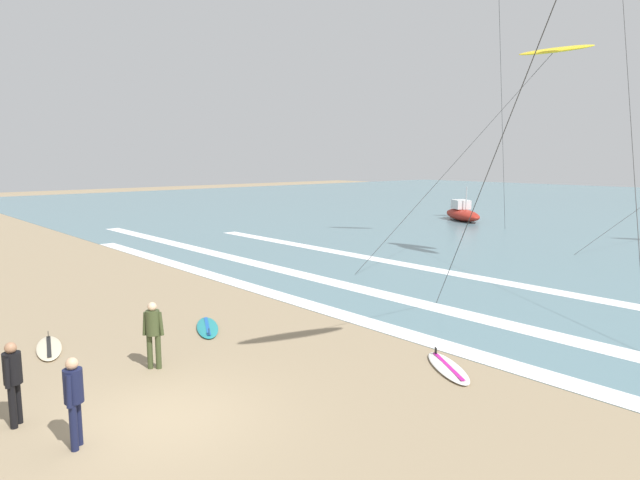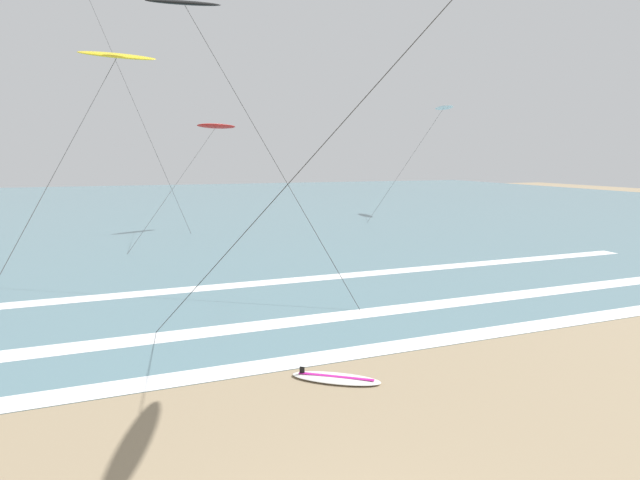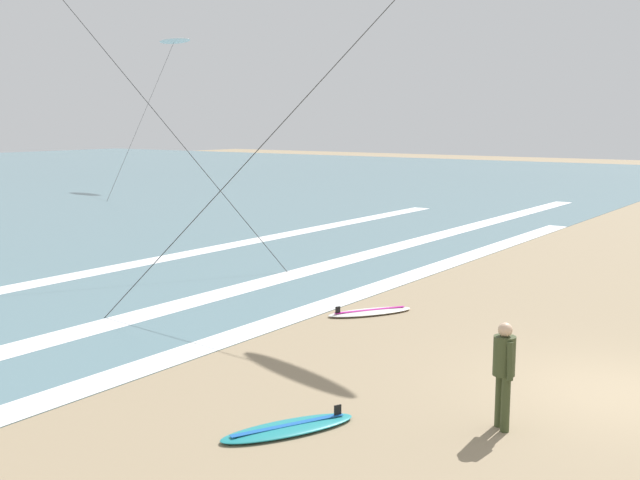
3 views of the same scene
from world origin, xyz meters
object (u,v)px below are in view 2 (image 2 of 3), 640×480
object	(u,v)px
kite_white_high_left	(444,108)
surfboard_left_pile	(336,378)
kite_red_distant_high	(216,127)
kite_yellow_high_right	(117,57)
kite_black_far_right	(184,4)

from	to	relation	value
kite_white_high_left	surfboard_left_pile	bearing A→B (deg)	-127.32
kite_white_high_left	kite_red_distant_high	xyz separation A→B (m)	(-21.54, -3.61, -2.37)
kite_yellow_high_right	kite_red_distant_high	xyz separation A→B (m)	(5.87, 12.31, -2.08)
kite_white_high_left	kite_red_distant_high	world-z (taller)	kite_white_high_left
kite_white_high_left	kite_red_distant_high	distance (m)	21.97
surfboard_left_pile	kite_yellow_high_right	xyz separation A→B (m)	(-4.77, 13.77, 9.42)
kite_yellow_high_right	kite_red_distant_high	world-z (taller)	kite_yellow_high_right
kite_yellow_high_right	kite_black_far_right	xyz separation A→B (m)	(2.86, -0.73, 2.22)
surfboard_left_pile	kite_black_far_right	xyz separation A→B (m)	(-1.91, 13.05, 11.64)
kite_black_far_right	kite_red_distant_high	size ratio (longest dim) A/B	1.27
kite_white_high_left	kite_yellow_high_right	xyz separation A→B (m)	(-27.41, -15.92, -0.30)
surfboard_left_pile	kite_yellow_high_right	world-z (taller)	kite_yellow_high_right
surfboard_left_pile	kite_black_far_right	distance (m)	17.59
kite_yellow_high_right	kite_white_high_left	bearing A→B (deg)	30.16
surfboard_left_pile	kite_white_high_left	size ratio (longest dim) A/B	0.20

